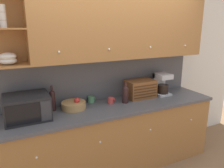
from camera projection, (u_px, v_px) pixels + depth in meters
name	position (u px, v px, depth m)	size (l,w,h in m)	color
ground_plane	(106.00, 155.00, 3.46)	(24.00, 24.00, 0.00)	#896647
wall_back	(104.00, 75.00, 3.15)	(5.28, 0.06, 2.60)	white
counter_unit	(115.00, 137.00, 3.06)	(2.90, 0.67, 0.95)	#A36B38
backsplash_panel	(105.00, 78.00, 3.13)	(2.88, 0.01, 0.61)	#4C4C51
upper_cabinets	(122.00, 27.00, 2.88)	(2.88, 0.36, 0.84)	#A36B38
microwave	(27.00, 107.00, 2.48)	(0.49, 0.42, 0.28)	black
second_wine_bottle	(52.00, 99.00, 2.72)	(0.07, 0.07, 0.32)	black
fruit_basket	(74.00, 105.00, 2.81)	(0.31, 0.31, 0.15)	#A87F4C
mug	(91.00, 99.00, 3.04)	(0.10, 0.09, 0.09)	#4C845B
mug_blue_second	(111.00, 100.00, 2.99)	(0.09, 0.08, 0.09)	#B73D38
wine_bottle	(125.00, 93.00, 3.00)	(0.08, 0.08, 0.30)	black
bread_box	(140.00, 89.00, 3.23)	(0.42, 0.29, 0.26)	brown
coffee_maker	(162.00, 84.00, 3.36)	(0.21, 0.23, 0.33)	#B7B7BC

